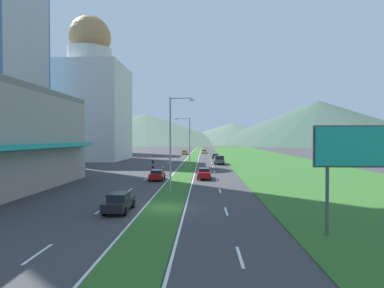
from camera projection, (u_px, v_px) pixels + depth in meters
ground_plane at (164, 208)px, 25.90m from camera, size 600.00×600.00×0.00m
grass_median at (192, 159)px, 85.84m from camera, size 3.20×240.00×0.06m
grass_verge_right at (267, 159)px, 85.04m from camera, size 24.00×240.00×0.06m
lane_dash_left_1 at (38, 254)px, 15.70m from camera, size 0.16×2.80×0.01m
lane_dash_left_2 at (101, 210)px, 25.28m from camera, size 0.16×2.80×0.01m
lane_dash_left_3 at (129, 190)px, 34.86m from camera, size 0.16×2.80×0.01m
lane_dash_left_4 at (145, 179)px, 44.44m from camera, size 0.16×2.80×0.01m
lane_dash_left_5 at (156, 172)px, 54.02m from camera, size 0.16×2.80×0.01m
lane_dash_left_6 at (163, 167)px, 63.60m from camera, size 0.16×2.80×0.01m
lane_dash_left_7 at (168, 163)px, 73.17m from camera, size 0.16×2.80×0.01m
lane_dash_left_8 at (173, 160)px, 82.75m from camera, size 0.16×2.80×0.01m
lane_dash_left_9 at (176, 158)px, 92.33m from camera, size 0.16×2.80×0.01m
lane_dash_left_10 at (178, 156)px, 101.91m from camera, size 0.16×2.80×0.01m
lane_dash_left_11 at (181, 154)px, 111.49m from camera, size 0.16×2.80×0.01m
lane_dash_left_12 at (183, 153)px, 121.07m from camera, size 0.16×2.80×0.01m
lane_dash_right_1 at (240, 257)px, 15.30m from camera, size 0.16×2.80×0.01m
lane_dash_right_2 at (226, 211)px, 24.88m from camera, size 0.16×2.80×0.01m
lane_dash_right_3 at (220, 191)px, 34.46m from camera, size 0.16×2.80×0.01m
lane_dash_right_4 at (217, 179)px, 44.04m from camera, size 0.16×2.80×0.01m
lane_dash_right_5 at (214, 172)px, 53.62m from camera, size 0.16×2.80×0.01m
lane_dash_right_6 at (213, 167)px, 63.20m from camera, size 0.16×2.80×0.01m
lane_dash_right_7 at (212, 163)px, 72.78m from camera, size 0.16×2.80×0.01m
lane_dash_right_8 at (211, 160)px, 82.36m from camera, size 0.16×2.80×0.01m
lane_dash_right_9 at (210, 158)px, 91.94m from camera, size 0.16×2.80×0.01m
lane_dash_right_10 at (209, 156)px, 101.52m from camera, size 0.16×2.80×0.01m
lane_dash_right_11 at (209, 155)px, 111.10m from camera, size 0.16×2.80×0.01m
lane_dash_right_12 at (209, 153)px, 120.68m from camera, size 0.16×2.80×0.01m
edge_line_median_left at (186, 159)px, 85.91m from camera, size 0.16×240.00×0.01m
edge_line_median_right at (198, 159)px, 85.78m from camera, size 0.16×240.00×0.01m
domed_building at (90, 100)px, 83.89m from camera, size 18.51×18.51×38.77m
midrise_colored at (109, 119)px, 119.81m from camera, size 12.28×12.28×26.80m
hill_far_left at (146, 129)px, 298.74m from camera, size 179.60×179.60×29.68m
hill_far_center at (233, 134)px, 300.98m from camera, size 145.24×145.24×20.52m
hill_far_right at (318, 123)px, 277.24m from camera, size 203.86×203.86×39.62m
street_lamp_near at (173, 139)px, 33.24m from camera, size 2.72×0.46×10.30m
street_lamp_mid at (188, 139)px, 63.95m from camera, size 3.26×0.28×10.13m
billboard_roadside at (358, 152)px, 18.28m from camera, size 5.17×0.28×6.65m
car_0 at (119, 202)px, 24.72m from camera, size 1.86×4.22×1.52m
car_1 at (204, 173)px, 44.84m from camera, size 1.95×4.58×1.53m
car_2 at (185, 152)px, 111.44m from camera, size 1.87×4.66×1.48m
car_3 at (215, 156)px, 90.17m from camera, size 1.92×4.21×1.34m
car_4 at (157, 175)px, 43.34m from camera, size 1.92×4.12×1.45m
car_5 at (204, 152)px, 120.22m from camera, size 1.94×4.01×1.36m
pickup_truck_0 at (219, 160)px, 69.71m from camera, size 2.18×5.40×2.00m
motorcycle_rider at (153, 164)px, 60.99m from camera, size 0.36×2.00×1.80m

